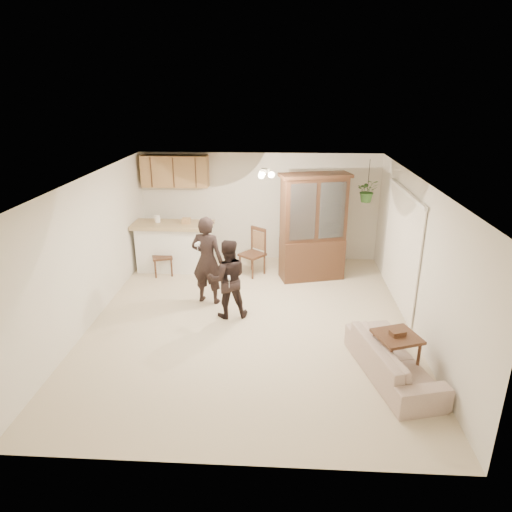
# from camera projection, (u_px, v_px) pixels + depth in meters

# --- Properties ---
(floor) EXTENTS (6.50, 6.50, 0.00)m
(floor) POSITION_uv_depth(u_px,v_px,m) (250.00, 322.00, 8.03)
(floor) COLOR beige
(floor) RESTS_ON ground
(ceiling) EXTENTS (5.50, 6.50, 0.02)m
(ceiling) POSITION_uv_depth(u_px,v_px,m) (249.00, 181.00, 7.16)
(ceiling) COLOR silver
(ceiling) RESTS_ON wall_back
(wall_back) EXTENTS (5.50, 0.02, 2.50)m
(wall_back) POSITION_uv_depth(u_px,v_px,m) (259.00, 207.00, 10.63)
(wall_back) COLOR silver
(wall_back) RESTS_ON ground
(wall_front) EXTENTS (5.50, 0.02, 2.50)m
(wall_front) POSITION_uv_depth(u_px,v_px,m) (227.00, 368.00, 4.55)
(wall_front) COLOR silver
(wall_front) RESTS_ON ground
(wall_left) EXTENTS (0.02, 6.50, 2.50)m
(wall_left) POSITION_uv_depth(u_px,v_px,m) (88.00, 252.00, 7.74)
(wall_left) COLOR silver
(wall_left) RESTS_ON ground
(wall_right) EXTENTS (0.02, 6.50, 2.50)m
(wall_right) POSITION_uv_depth(u_px,v_px,m) (417.00, 259.00, 7.44)
(wall_right) COLOR silver
(wall_right) RESTS_ON ground
(breakfast_bar) EXTENTS (1.60, 0.55, 1.00)m
(breakfast_bar) POSITION_uv_depth(u_px,v_px,m) (175.00, 249.00, 10.15)
(breakfast_bar) COLOR white
(breakfast_bar) RESTS_ON floor
(bar_top) EXTENTS (1.75, 0.70, 0.08)m
(bar_top) POSITION_uv_depth(u_px,v_px,m) (173.00, 225.00, 9.96)
(bar_top) COLOR tan
(bar_top) RESTS_ON breakfast_bar
(upper_cabinets) EXTENTS (1.50, 0.34, 0.70)m
(upper_cabinets) POSITION_uv_depth(u_px,v_px,m) (175.00, 171.00, 10.27)
(upper_cabinets) COLOR #936340
(upper_cabinets) RESTS_ON wall_back
(vertical_blinds) EXTENTS (0.06, 2.30, 2.10)m
(vertical_blinds) POSITION_uv_depth(u_px,v_px,m) (401.00, 249.00, 8.34)
(vertical_blinds) COLOR white
(vertical_blinds) RESTS_ON wall_right
(ceiling_fixture) EXTENTS (0.36, 0.36, 0.20)m
(ceiling_fixture) POSITION_uv_depth(u_px,v_px,m) (265.00, 174.00, 8.30)
(ceiling_fixture) COLOR beige
(ceiling_fixture) RESTS_ON ceiling
(hanging_plant) EXTENTS (0.43, 0.37, 0.48)m
(hanging_plant) POSITION_uv_depth(u_px,v_px,m) (367.00, 191.00, 9.50)
(hanging_plant) COLOR #2D6026
(hanging_plant) RESTS_ON ceiling
(plant_cord) EXTENTS (0.01, 0.01, 0.65)m
(plant_cord) POSITION_uv_depth(u_px,v_px,m) (369.00, 175.00, 9.39)
(plant_cord) COLOR black
(plant_cord) RESTS_ON ceiling
(sofa) EXTENTS (1.17, 2.00, 0.73)m
(sofa) POSITION_uv_depth(u_px,v_px,m) (394.00, 353.00, 6.40)
(sofa) COLOR beige
(sofa) RESTS_ON floor
(adult) EXTENTS (0.74, 0.58, 1.80)m
(adult) POSITION_uv_depth(u_px,v_px,m) (207.00, 258.00, 8.48)
(adult) COLOR black
(adult) RESTS_ON floor
(child) EXTENTS (0.74, 0.63, 1.35)m
(child) POSITION_uv_depth(u_px,v_px,m) (228.00, 281.00, 8.02)
(child) COLOR black
(child) RESTS_ON floor
(china_hutch) EXTENTS (1.52, 0.90, 2.25)m
(china_hutch) POSITION_uv_depth(u_px,v_px,m) (313.00, 228.00, 9.52)
(china_hutch) COLOR #3D2016
(china_hutch) RESTS_ON floor
(side_table) EXTENTS (0.72, 0.72, 0.68)m
(side_table) POSITION_uv_depth(u_px,v_px,m) (395.00, 353.00, 6.49)
(side_table) COLOR #3D2016
(side_table) RESTS_ON floor
(chair_bar) EXTENTS (0.53, 0.53, 0.94)m
(chair_bar) POSITION_uv_depth(u_px,v_px,m) (163.00, 263.00, 9.97)
(chair_bar) COLOR #3D2016
(chair_bar) RESTS_ON floor
(chair_hutch_left) EXTENTS (0.64, 0.64, 1.03)m
(chair_hutch_left) POSITION_uv_depth(u_px,v_px,m) (252.00, 262.00, 9.97)
(chair_hutch_left) COLOR #3D2016
(chair_hutch_left) RESTS_ON floor
(chair_hutch_right) EXTENTS (0.62, 0.62, 1.07)m
(chair_hutch_right) POSITION_uv_depth(u_px,v_px,m) (296.00, 251.00, 10.58)
(chair_hutch_right) COLOR #3D2016
(chair_hutch_right) RESTS_ON floor
(controller_adult) EXTENTS (0.08, 0.15, 0.05)m
(controller_adult) POSITION_uv_depth(u_px,v_px,m) (197.00, 244.00, 7.99)
(controller_adult) COLOR white
(controller_adult) RESTS_ON adult
(controller_child) EXTENTS (0.06, 0.13, 0.04)m
(controller_child) POSITION_uv_depth(u_px,v_px,m) (229.00, 278.00, 7.63)
(controller_child) COLOR white
(controller_child) RESTS_ON child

